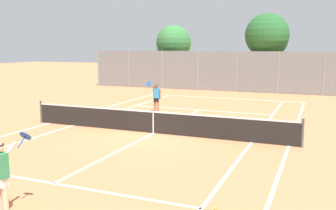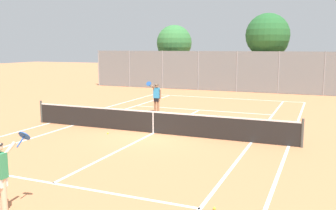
% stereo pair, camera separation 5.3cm
% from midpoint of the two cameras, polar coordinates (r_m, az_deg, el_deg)
% --- Properties ---
extents(ground_plane, '(120.00, 120.00, 0.00)m').
position_cam_midpoint_polar(ground_plane, '(15.92, -2.16, -4.31)').
color(ground_plane, '#CC7A4C').
extents(court_line_markings, '(11.10, 23.90, 0.01)m').
position_cam_midpoint_polar(court_line_markings, '(15.92, -2.16, -4.30)').
color(court_line_markings, white).
rests_on(court_line_markings, ground).
extents(tennis_net, '(12.00, 0.10, 1.07)m').
position_cam_midpoint_polar(tennis_net, '(15.81, -2.18, -2.52)').
color(tennis_net, '#474C47').
rests_on(tennis_net, ground).
extents(player_near_side, '(0.67, 0.73, 1.77)m').
position_cam_midpoint_polar(player_near_side, '(8.98, -24.08, -9.39)').
color(player_near_side, beige).
rests_on(player_near_side, ground).
extents(player_far_left, '(0.63, 0.76, 1.77)m').
position_cam_midpoint_polar(player_far_left, '(20.71, -1.69, 1.36)').
color(player_far_left, '#936B4C').
rests_on(player_far_left, ground).
extents(loose_tennis_ball_0, '(0.07, 0.07, 0.07)m').
position_cam_midpoint_polar(loose_tennis_ball_0, '(15.94, -9.07, -4.28)').
color(loose_tennis_ball_0, '#D1DB33').
rests_on(loose_tennis_ball_0, ground).
extents(loose_tennis_ball_1, '(0.07, 0.07, 0.07)m').
position_cam_midpoint_polar(loose_tennis_ball_1, '(25.96, -0.53, 0.89)').
color(loose_tennis_ball_1, '#D1DB33').
rests_on(loose_tennis_ball_1, ground).
extents(loose_tennis_ball_2, '(0.07, 0.07, 0.07)m').
position_cam_midpoint_polar(loose_tennis_ball_2, '(8.78, 7.26, -15.36)').
color(loose_tennis_ball_2, '#D1DB33').
rests_on(loose_tennis_ball_2, ground).
extents(back_fence, '(26.41, 0.08, 3.30)m').
position_cam_midpoint_polar(back_fence, '(30.99, 10.48, 5.05)').
color(back_fence, gray).
rests_on(back_fence, ground).
extents(tree_behind_left, '(3.32, 3.32, 5.68)m').
position_cam_midpoint_polar(tree_behind_left, '(35.87, 0.84, 9.27)').
color(tree_behind_left, brown).
rests_on(tree_behind_left, ground).
extents(tree_behind_right, '(3.59, 3.59, 6.37)m').
position_cam_midpoint_polar(tree_behind_right, '(32.27, 15.18, 10.01)').
color(tree_behind_right, brown).
rests_on(tree_behind_right, ground).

